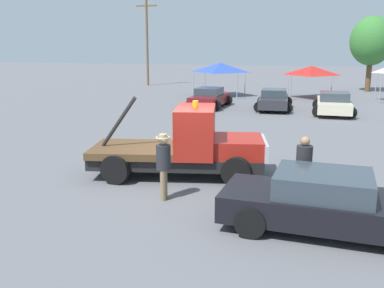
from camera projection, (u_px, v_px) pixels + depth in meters
The scene contains 12 objects.
ground_plane at pixel (177, 175), 13.68m from camera, with size 160.00×160.00×0.00m, color slate.
tow_truck at pixel (187, 147), 13.44m from camera, with size 5.77×3.18×2.51m.
foreground_car at pixel (331, 203), 9.39m from camera, with size 4.95×2.17×1.34m.
person_near_truck at pixel (304, 166), 10.87m from camera, with size 0.40×0.40×1.81m.
person_at_hood at pixel (163, 161), 11.28m from camera, with size 0.40×0.40×1.79m.
parked_car_maroon at pixel (210, 98), 28.64m from camera, with size 2.46×4.45×1.34m.
parked_car_charcoal at pixel (274, 100), 27.65m from camera, with size 2.56×4.60×1.34m.
parked_car_cream at pixel (334, 103), 25.85m from camera, with size 2.53×4.74×1.34m.
canopy_tent_blue at pixel (220, 67), 34.81m from camera, with size 3.60×3.60×2.71m.
canopy_tent_red at pixel (311, 71), 33.29m from camera, with size 3.29×3.29×2.53m.
tree_left at pixel (372, 41), 37.90m from camera, with size 3.73×3.73×6.65m.
utility_pole at pixel (147, 38), 43.93m from camera, with size 2.20×0.24×9.11m.
Camera 1 is at (4.25, -12.41, 4.02)m, focal length 40.00 mm.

